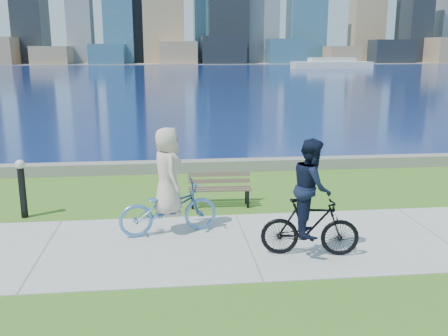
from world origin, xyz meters
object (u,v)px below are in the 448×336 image
(cyclist_woman, at_px, (168,195))
(bollard_lamp, at_px, (22,185))
(cyclist_man, at_px, (311,207))
(park_bench, at_px, (220,186))

(cyclist_woman, bearing_deg, bollard_lamp, 53.71)
(bollard_lamp, height_order, cyclist_woman, cyclist_woman)
(cyclist_woman, height_order, cyclist_man, cyclist_woman)
(bollard_lamp, bearing_deg, cyclist_woman, -23.34)
(bollard_lamp, bearing_deg, park_bench, 5.08)
(bollard_lamp, xyz_separation_m, cyclist_woman, (3.34, -1.44, 0.07))
(park_bench, relative_size, bollard_lamp, 1.14)
(bollard_lamp, relative_size, cyclist_man, 0.62)
(park_bench, height_order, cyclist_man, cyclist_man)
(bollard_lamp, distance_m, cyclist_woman, 3.64)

